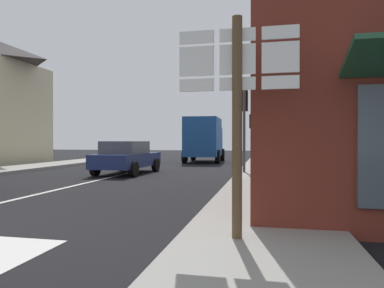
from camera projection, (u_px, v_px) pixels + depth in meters
The scene contains 8 objects.
ground_plane at pixel (123, 174), 15.58m from camera, with size 80.00×80.00×0.00m, color black.
sidewalk_right at pixel (266, 181), 12.35m from camera, with size 2.44×44.00×0.14m, color gray.
lane_centre_stripe at pixel (75, 186), 11.67m from camera, with size 0.16×12.00×0.01m, color silver.
sedan_far at pixel (127, 157), 15.94m from camera, with size 2.06×4.25×1.47m.
delivery_truck at pixel (204, 139), 24.65m from camera, with size 2.62×5.07×3.05m.
route_sign_post at pixel (237, 103), 4.89m from camera, with size 1.66×0.14×3.20m.
traffic_light_near_right at pixel (244, 112), 15.37m from camera, with size 0.30×0.49×3.68m.
traffic_light_far_right at pixel (252, 127), 23.01m from camera, with size 0.30×0.49×3.22m.
Camera 1 is at (6.20, -4.60, 1.48)m, focal length 33.04 mm.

